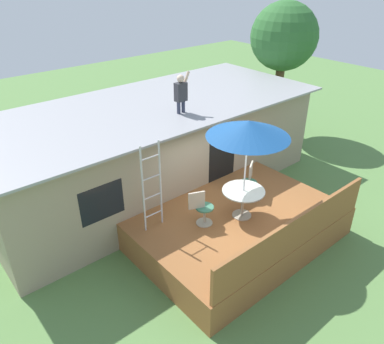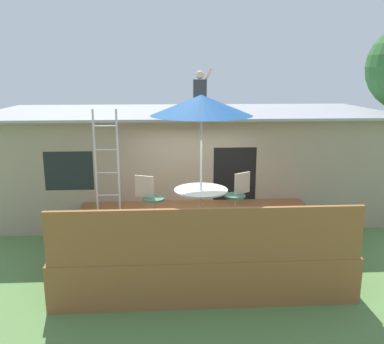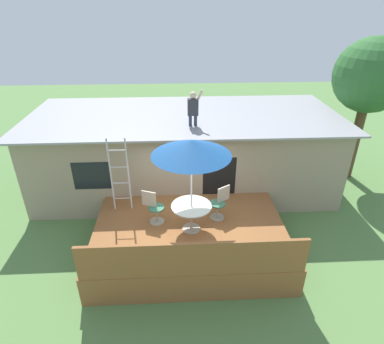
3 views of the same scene
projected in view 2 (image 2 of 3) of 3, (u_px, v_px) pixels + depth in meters
name	position (u px, v px, depth m)	size (l,w,h in m)	color
ground_plane	(198.00, 261.00, 8.53)	(40.00, 40.00, 0.00)	#567F42
house	(188.00, 159.00, 11.70)	(10.50, 4.50, 2.73)	gray
deck	(198.00, 243.00, 8.43)	(5.09, 3.57, 0.80)	brown
deck_railing	(207.00, 236.00, 6.55)	(4.99, 0.08, 0.90)	brown
patio_table	(201.00, 197.00, 8.10)	(1.04, 1.04, 0.74)	#A59E8C
patio_umbrella	(201.00, 105.00, 7.69)	(1.90, 1.90, 2.54)	silver
step_ladder	(107.00, 161.00, 8.90)	(0.52, 0.04, 2.20)	silver
person_figure	(200.00, 89.00, 10.20)	(0.47, 0.20, 1.11)	#33384C
patio_chair_left	(150.00, 199.00, 8.46)	(0.60, 0.44, 0.92)	#A59E8C
patio_chair_right	(237.00, 195.00, 8.68)	(0.57, 0.45, 0.92)	#A59E8C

